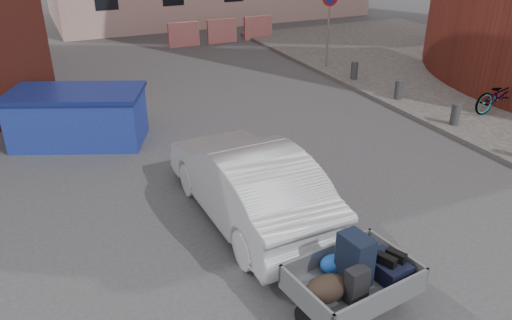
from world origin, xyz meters
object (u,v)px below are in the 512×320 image
dumpster (78,117)px  bicycle (501,95)px  trailer (352,278)px  silver_car (248,182)px

dumpster → bicycle: bearing=8.1°
trailer → silver_car: (-0.25, 2.82, 0.10)m
dumpster → bicycle: (10.50, -2.86, -0.05)m
silver_car → bicycle: (8.23, 1.85, -0.12)m
dumpster → bicycle: size_ratio=1.91×
dumpster → trailer: bearing=-48.2°
trailer → bicycle: 9.24m
silver_car → bicycle: silver_car is taller
trailer → silver_car: 2.83m
trailer → bicycle: (7.98, 4.67, -0.02)m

